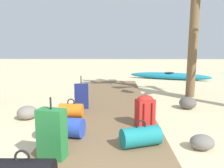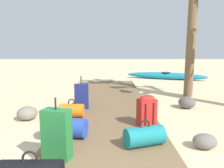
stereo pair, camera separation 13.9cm
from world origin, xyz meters
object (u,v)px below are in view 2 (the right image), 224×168
Objects in this scene: duffel_bag_blue at (67,127)px; duffel_bag_orange at (73,110)px; backpack_red at (147,110)px; duffel_bag_teal at (145,136)px; kayak at (167,76)px; suitcase_green at (57,134)px; suitcase_navy at (82,96)px.

duffel_bag_blue reaches higher than duffel_bag_orange.
duffel_bag_teal is at bearing -100.79° from backpack_red.
backpack_red is 1.53m from duffel_bag_blue.
duffel_bag_blue is at bearing -114.49° from kayak.
suitcase_green reaches higher than duffel_bag_teal.
suitcase_green is 1.03× the size of suitcase_navy.
backpack_red reaches higher than duffel_bag_teal.
suitcase_navy is 1.57× the size of duffel_bag_orange.
duffel_bag_blue is (-1.25, 0.35, 0.01)m from duffel_bag_teal.
suitcase_green reaches higher than duffel_bag_blue.
suitcase_green is 1.62× the size of duffel_bag_orange.
duffel_bag_teal is 1.28× the size of duffel_bag_orange.
suitcase_green is at bearing -162.07° from duffel_bag_teal.
suitcase_navy is at bearing 120.31° from duffel_bag_teal.
duffel_bag_blue is (-0.04, 0.74, -0.17)m from suitcase_green.
backpack_red reaches higher than kayak.
duffel_bag_blue is (-1.42, -0.54, -0.15)m from backpack_red.
duffel_bag_teal is at bearing -105.70° from kayak.
duffel_bag_teal is 1.97m from duffel_bag_orange.
duffel_bag_teal is 1.10× the size of backpack_red.
duffel_bag_blue is 1.09m from duffel_bag_orange.
duffel_bag_blue is at bearing 92.96° from suitcase_green.
suitcase_navy is 1.10× the size of duffel_bag_blue.
suitcase_navy is at bearing -120.40° from kayak.
backpack_red is at bearing -41.16° from suitcase_navy.
suitcase_green reaches higher than suitcase_navy.
duffel_bag_orange is at bearing 133.26° from duffel_bag_teal.
backpack_red is 0.82× the size of duffel_bag_blue.
suitcase_green reaches higher than kayak.
kayak is (2.27, 8.09, -0.05)m from duffel_bag_teal.
suitcase_navy reaches higher than backpack_red.
backpack_red is 7.51m from kayak.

